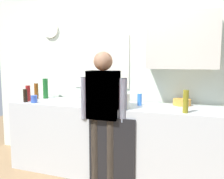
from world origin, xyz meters
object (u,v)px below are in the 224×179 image
at_px(bottle_dark_sauce, 25,96).
at_px(person_at_sink, 103,108).
at_px(dish_soap, 140,99).
at_px(bottle_red_vinegar, 28,93).
at_px(coffee_maker, 94,93).
at_px(bottle_green_wine, 45,88).
at_px(person_guest, 103,108).
at_px(storage_canister, 124,101).
at_px(bottle_amber_beer, 36,91).
at_px(bottle_olive_oil, 186,101).
at_px(cup_blue_mug, 34,99).
at_px(bottle_clear_soda, 109,92).
at_px(mixing_bowl, 182,102).

xyz_separation_m(bottle_dark_sauce, person_at_sink, (1.18, -0.08, -0.08)).
bearing_deg(dish_soap, bottle_red_vinegar, -173.52).
xyz_separation_m(coffee_maker, bottle_green_wine, (-0.89, 0.20, 0.00)).
bearing_deg(person_guest, coffee_maker, -33.62).
relative_size(storage_canister, person_at_sink, 0.11).
relative_size(bottle_amber_beer, bottle_red_vinegar, 1.05).
height_order(bottle_olive_oil, bottle_green_wine, bottle_green_wine).
distance_m(bottle_olive_oil, cup_blue_mug, 1.95).
bearing_deg(bottle_red_vinegar, bottle_dark_sauce, -74.80).
relative_size(coffee_maker, dish_soap, 1.83).
height_order(bottle_clear_soda, mixing_bowl, bottle_clear_soda).
relative_size(bottle_clear_soda, mixing_bowl, 1.27).
height_order(bottle_amber_beer, bottle_red_vinegar, bottle_amber_beer).
bearing_deg(bottle_clear_soda, mixing_bowl, 4.90).
distance_m(mixing_bowl, dish_soap, 0.54).
relative_size(cup_blue_mug, dish_soap, 0.56).
xyz_separation_m(bottle_clear_soda, mixing_bowl, (0.95, 0.08, -0.10)).
bearing_deg(bottle_dark_sauce, bottle_red_vinegar, 105.20).
bearing_deg(person_guest, person_at_sink, -0.00).
bearing_deg(cup_blue_mug, person_at_sink, -4.36).
bearing_deg(person_at_sink, mixing_bowl, 38.56).
relative_size(bottle_olive_oil, mixing_bowl, 1.14).
relative_size(bottle_amber_beer, bottle_clear_soda, 0.82).
height_order(bottle_olive_oil, mixing_bowl, bottle_olive_oil).
xyz_separation_m(bottle_green_wine, storage_canister, (1.33, -0.34, -0.06)).
height_order(bottle_clear_soda, person_at_sink, person_at_sink).
relative_size(bottle_clear_soda, dish_soap, 1.56).
height_order(bottle_olive_oil, person_at_sink, person_at_sink).
relative_size(bottle_green_wine, dish_soap, 1.67).
bearing_deg(bottle_dark_sauce, mixing_bowl, 12.55).
relative_size(bottle_clear_soda, storage_canister, 1.65).
relative_size(coffee_maker, bottle_red_vinegar, 1.50).
distance_m(cup_blue_mug, person_at_sink, 1.04).
distance_m(coffee_maker, storage_canister, 0.47).
bearing_deg(dish_soap, mixing_bowl, 20.54).
xyz_separation_m(bottle_amber_beer, bottle_red_vinegar, (0.03, -0.22, -0.01)).
height_order(bottle_green_wine, person_guest, person_guest).
distance_m(mixing_bowl, storage_canister, 0.77).
bearing_deg(person_guest, mixing_bowl, -133.53).
distance_m(cup_blue_mug, mixing_bowl, 1.95).
relative_size(coffee_maker, person_guest, 0.21).
relative_size(coffee_maker, person_at_sink, 0.21).
height_order(dish_soap, person_guest, person_guest).
bearing_deg(storage_canister, mixing_bowl, 32.98).
bearing_deg(cup_blue_mug, coffee_maker, 12.33).
height_order(bottle_olive_oil, bottle_clear_soda, bottle_clear_soda).
xyz_separation_m(mixing_bowl, person_guest, (-0.86, -0.54, -0.03)).
bearing_deg(bottle_dark_sauce, dish_soap, 9.79).
xyz_separation_m(coffee_maker, dish_soap, (0.58, 0.10, -0.07)).
bearing_deg(bottle_dark_sauce, cup_blue_mug, -2.41).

